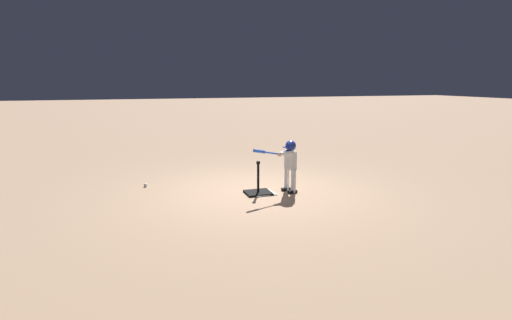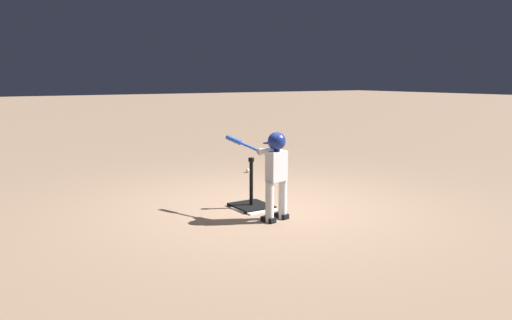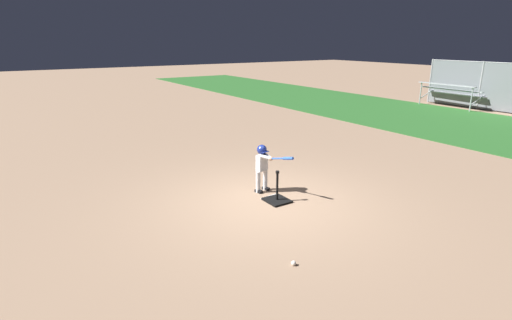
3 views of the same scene
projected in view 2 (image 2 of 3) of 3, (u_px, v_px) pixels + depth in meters
ground_plane at (265, 206)px, 6.65m from camera, size 90.00×90.00×0.00m
home_plate at (254, 208)px, 6.50m from camera, size 0.48×0.48×0.02m
batting_tee at (251, 202)px, 6.57m from camera, size 0.51×0.46×0.67m
batter_child at (274, 165)px, 5.91m from camera, size 0.96×0.40×1.07m
baseball at (248, 170)px, 9.02m from camera, size 0.07×0.07×0.07m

